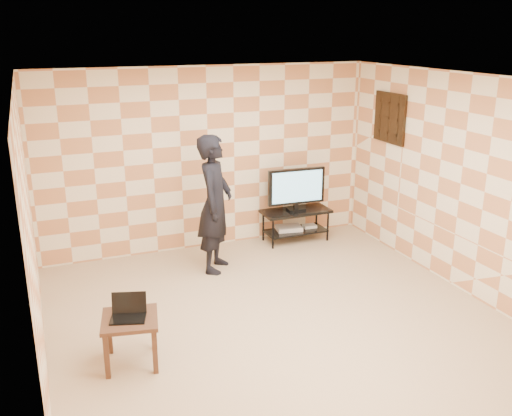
% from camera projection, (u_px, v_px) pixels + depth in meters
% --- Properties ---
extents(floor, '(5.00, 5.00, 0.00)m').
position_uv_depth(floor, '(275.00, 317.00, 6.59)').
color(floor, tan).
rests_on(floor, ground).
extents(wall_back, '(5.00, 0.02, 2.70)m').
position_uv_depth(wall_back, '(208.00, 159.00, 8.40)').
color(wall_back, beige).
rests_on(wall_back, ground).
extents(wall_front, '(5.00, 0.02, 2.70)m').
position_uv_depth(wall_front, '(421.00, 305.00, 3.97)').
color(wall_front, beige).
rests_on(wall_front, ground).
extents(wall_left, '(0.02, 5.00, 2.70)m').
position_uv_depth(wall_left, '(31.00, 236.00, 5.30)').
color(wall_left, beige).
rests_on(wall_left, ground).
extents(wall_right, '(0.02, 5.00, 2.70)m').
position_uv_depth(wall_right, '(461.00, 184.00, 7.07)').
color(wall_right, beige).
rests_on(wall_right, ground).
extents(ceiling, '(5.00, 5.00, 0.02)m').
position_uv_depth(ceiling, '(278.00, 79.00, 5.78)').
color(ceiling, white).
rests_on(ceiling, wall_back).
extents(wall_art, '(0.04, 0.72, 0.72)m').
position_uv_depth(wall_art, '(390.00, 118.00, 8.25)').
color(wall_art, black).
rests_on(wall_art, wall_right).
extents(tv_stand, '(1.06, 0.48, 0.50)m').
position_uv_depth(tv_stand, '(296.00, 218.00, 8.87)').
color(tv_stand, black).
rests_on(tv_stand, floor).
extents(tv, '(0.91, 0.19, 0.66)m').
position_uv_depth(tv, '(296.00, 187.00, 8.71)').
color(tv, black).
rests_on(tv, tv_stand).
extents(dvd_player, '(0.42, 0.33, 0.06)m').
position_uv_depth(dvd_player, '(289.00, 228.00, 8.91)').
color(dvd_player, silver).
rests_on(dvd_player, tv_stand).
extents(game_console, '(0.21, 0.16, 0.05)m').
position_uv_depth(game_console, '(309.00, 226.00, 9.03)').
color(game_console, silver).
rests_on(game_console, tv_stand).
extents(side_table, '(0.63, 0.63, 0.50)m').
position_uv_depth(side_table, '(130.00, 326.00, 5.58)').
color(side_table, '#3D2617').
rests_on(side_table, floor).
extents(laptop, '(0.40, 0.35, 0.23)m').
position_uv_depth(laptop, '(129.00, 312.00, 5.55)').
color(laptop, black).
rests_on(laptop, side_table).
extents(person, '(0.75, 0.82, 1.88)m').
position_uv_depth(person, '(215.00, 204.00, 7.65)').
color(person, black).
rests_on(person, floor).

